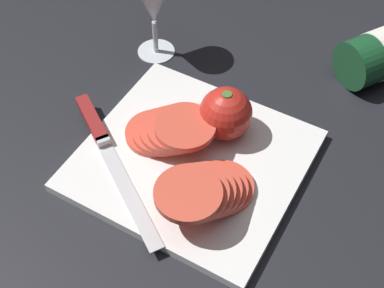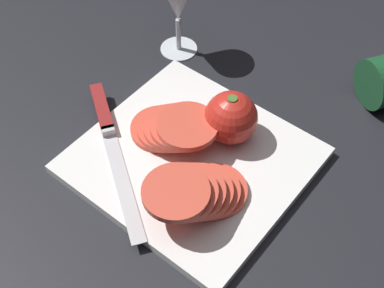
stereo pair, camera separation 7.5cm
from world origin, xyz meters
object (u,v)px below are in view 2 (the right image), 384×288
(knife, at_px, (107,125))
(tomato_slice_stack_near, at_px, (173,127))
(tomato_slice_stack_far, at_px, (196,191))
(whole_tomato, at_px, (231,118))

(knife, distance_m, tomato_slice_stack_near, 0.11)
(knife, height_order, tomato_slice_stack_far, tomato_slice_stack_far)
(tomato_slice_stack_near, bearing_deg, whole_tomato, 42.26)
(whole_tomato, xyz_separation_m, tomato_slice_stack_far, (0.04, -0.13, -0.01))
(knife, height_order, tomato_slice_stack_near, tomato_slice_stack_near)
(knife, relative_size, tomato_slice_stack_near, 1.83)
(tomato_slice_stack_near, height_order, tomato_slice_stack_far, tomato_slice_stack_far)
(knife, xyz_separation_m, tomato_slice_stack_far, (0.19, -0.02, 0.02))
(tomato_slice_stack_near, distance_m, tomato_slice_stack_far, 0.12)
(tomato_slice_stack_near, bearing_deg, tomato_slice_stack_far, -35.20)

